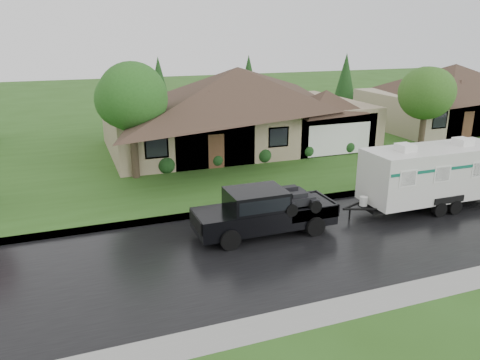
# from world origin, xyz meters

# --- Properties ---
(ground) EXTENTS (140.00, 140.00, 0.00)m
(ground) POSITION_xyz_m (0.00, 0.00, 0.00)
(ground) COLOR #2C531A
(ground) RESTS_ON ground
(road) EXTENTS (140.00, 8.00, 0.01)m
(road) POSITION_xyz_m (0.00, -2.00, 0.01)
(road) COLOR black
(road) RESTS_ON ground
(curb) EXTENTS (140.00, 0.50, 0.15)m
(curb) POSITION_xyz_m (0.00, 2.25, 0.07)
(curb) COLOR gray
(curb) RESTS_ON ground
(lawn) EXTENTS (140.00, 26.00, 0.15)m
(lawn) POSITION_xyz_m (0.00, 15.00, 0.07)
(lawn) COLOR #2C531A
(lawn) RESTS_ON ground
(house_main) EXTENTS (19.44, 10.80, 6.90)m
(house_main) POSITION_xyz_m (2.29, 13.84, 3.59)
(house_main) COLOR #9D876A
(house_main) RESTS_ON lawn
(house_neighbor) EXTENTS (15.12, 9.72, 6.45)m
(house_neighbor) POSITION_xyz_m (22.27, 14.34, 3.32)
(house_neighbor) COLOR tan
(house_neighbor) RESTS_ON lawn
(tree_left_green) EXTENTS (3.87, 3.87, 6.41)m
(tree_left_green) POSITION_xyz_m (-6.13, 8.82, 4.59)
(tree_left_green) COLOR #382B1E
(tree_left_green) RESTS_ON lawn
(tree_right_green) EXTENTS (3.61, 3.61, 5.97)m
(tree_right_green) POSITION_xyz_m (13.16, 7.82, 4.29)
(tree_right_green) COLOR #382B1E
(tree_right_green) RESTS_ON lawn
(shrub_row) EXTENTS (13.60, 1.00, 1.00)m
(shrub_row) POSITION_xyz_m (2.00, 9.30, 0.65)
(shrub_row) COLOR #143814
(shrub_row) RESTS_ON lawn
(pickup_truck) EXTENTS (5.93, 2.25, 1.98)m
(pickup_truck) POSITION_xyz_m (-2.30, -0.55, 1.06)
(pickup_truck) COLOR black
(pickup_truck) RESTS_ON ground
(travel_trailer) EXTENTS (7.31, 2.57, 3.28)m
(travel_trailer) POSITION_xyz_m (6.51, -0.55, 1.74)
(travel_trailer) COLOR silver
(travel_trailer) RESTS_ON ground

